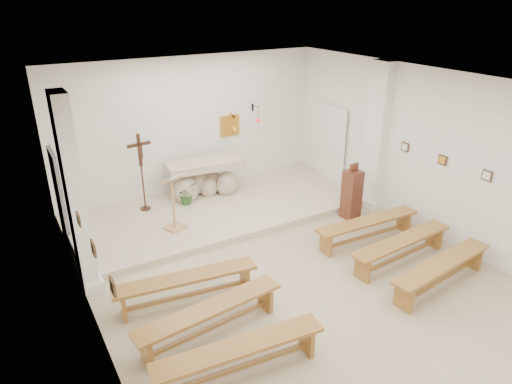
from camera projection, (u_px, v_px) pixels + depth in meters
ground at (307, 286)px, 8.22m from camera, size 7.00×10.00×0.00m
wall_left at (95, 254)px, 5.90m from camera, size 0.02×10.00×3.50m
wall_right at (452, 161)px, 9.14m from camera, size 0.02×10.00×3.50m
wall_back at (192, 127)px, 11.46m from camera, size 7.00×0.02×3.50m
ceiling at (317, 92)px, 6.82m from camera, size 7.00×10.00×0.02m
sanctuary_platform at (221, 209)px, 10.95m from camera, size 6.98×3.00×0.15m
pilaster_left at (75, 197)px, 7.53m from camera, size 0.26×0.55×3.50m
pilaster_right at (376, 137)px, 10.66m from camera, size 0.26×0.55×3.50m
gold_wall_relief at (230, 126)px, 11.96m from camera, size 0.55×0.04×0.55m
sanctuary_lamp at (258, 118)px, 12.03m from camera, size 0.11×0.36×0.44m
station_frame_left_front at (113, 287)px, 5.29m from camera, size 0.03×0.20×0.20m
station_frame_left_mid at (93, 248)px, 6.08m from camera, size 0.03×0.20×0.20m
station_frame_left_rear at (79, 219)px, 6.87m from camera, size 0.03×0.20×0.20m
station_frame_right_front at (487, 175)px, 8.51m from camera, size 0.03×0.20×0.20m
station_frame_right_mid at (443, 160)px, 9.30m from camera, size 0.03×0.20×0.20m
station_frame_right_rear at (405, 147)px, 10.09m from camera, size 0.03×0.20×0.20m
radiator_left at (77, 256)px, 8.65m from camera, size 0.10×0.85×0.52m
radiator_right at (353, 185)px, 11.84m from camera, size 0.10×0.85×0.52m
altar at (205, 181)px, 11.43m from camera, size 1.96×0.94×0.98m
lectern at (174, 202)px, 9.65m from camera, size 0.55×0.51×1.27m
crucifix_stand at (141, 167)px, 10.37m from camera, size 0.56×0.24×1.85m
potted_plant at (186, 193)px, 10.99m from camera, size 0.62×0.58×0.54m
donation_pedestal at (352, 194)px, 10.51m from camera, size 0.39×0.39×1.34m
bench_left_front at (186, 283)px, 7.65m from camera, size 2.46×0.72×0.51m
bench_right_front at (367, 225)px, 9.54m from camera, size 2.45×0.49×0.51m
bench_left_second at (210, 314)px, 6.91m from camera, size 2.46×0.63×0.51m
bench_right_second at (402, 245)px, 8.79m from camera, size 2.45×0.55×0.51m
bench_left_third at (240, 353)px, 6.16m from camera, size 2.46×0.62×0.51m
bench_right_third at (442, 268)px, 8.05m from camera, size 2.46×0.65×0.51m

